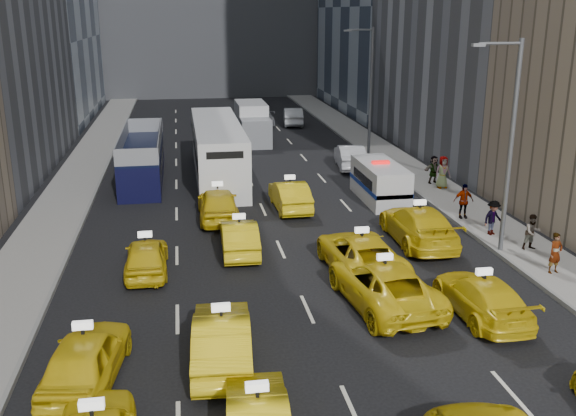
# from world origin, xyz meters

# --- Properties ---
(sidewalk_west) EXTENTS (3.00, 90.00, 0.15)m
(sidewalk_west) POSITION_xyz_m (-10.50, 25.00, 0.07)
(sidewalk_west) COLOR gray
(sidewalk_west) RESTS_ON ground
(sidewalk_east) EXTENTS (3.00, 90.00, 0.15)m
(sidewalk_east) POSITION_xyz_m (10.50, 25.00, 0.07)
(sidewalk_east) COLOR gray
(sidewalk_east) RESTS_ON ground
(curb_west) EXTENTS (0.15, 90.00, 0.18)m
(curb_west) POSITION_xyz_m (-9.05, 25.00, 0.09)
(curb_west) COLOR slate
(curb_west) RESTS_ON ground
(curb_east) EXTENTS (0.15, 90.00, 0.18)m
(curb_east) POSITION_xyz_m (9.05, 25.00, 0.09)
(curb_east) COLOR slate
(curb_east) RESTS_ON ground
(streetlight_near) EXTENTS (2.15, 0.22, 9.00)m
(streetlight_near) POSITION_xyz_m (9.18, 12.00, 4.92)
(streetlight_near) COLOR #595B60
(streetlight_near) RESTS_ON ground
(streetlight_far) EXTENTS (2.15, 0.22, 9.00)m
(streetlight_far) POSITION_xyz_m (9.18, 32.00, 4.92)
(streetlight_far) COLOR #595B60
(streetlight_far) RESTS_ON ground
(taxi_8) EXTENTS (2.43, 4.74, 1.54)m
(taxi_8) POSITION_xyz_m (-6.99, 4.49, 0.77)
(taxi_8) COLOR yellow
(taxi_8) RESTS_ON ground
(taxi_9) EXTENTS (1.97, 4.87, 1.57)m
(taxi_9) POSITION_xyz_m (-3.18, 4.92, 0.79)
(taxi_9) COLOR yellow
(taxi_9) RESTS_ON ground
(taxi_10) EXTENTS (3.24, 5.99, 1.59)m
(taxi_10) POSITION_xyz_m (2.73, 7.93, 0.80)
(taxi_10) COLOR yellow
(taxi_10) RESTS_ON ground
(taxi_11) EXTENTS (2.05, 4.85, 1.40)m
(taxi_11) POSITION_xyz_m (5.77, 6.55, 0.70)
(taxi_11) COLOR yellow
(taxi_11) RESTS_ON ground
(taxi_12) EXTENTS (1.67, 4.13, 1.40)m
(taxi_12) POSITION_xyz_m (-5.66, 12.28, 0.70)
(taxi_12) COLOR yellow
(taxi_12) RESTS_ON ground
(taxi_13) EXTENTS (1.63, 4.37, 1.43)m
(taxi_13) POSITION_xyz_m (-1.81, 13.90, 0.71)
(taxi_13) COLOR yellow
(taxi_13) RESTS_ON ground
(taxi_14) EXTENTS (2.81, 5.73, 1.57)m
(taxi_14) POSITION_xyz_m (2.75, 10.93, 0.78)
(taxi_14) COLOR yellow
(taxi_14) RESTS_ON ground
(taxi_15) EXTENTS (2.49, 5.83, 1.67)m
(taxi_15) POSITION_xyz_m (6.24, 13.83, 0.84)
(taxi_15) COLOR yellow
(taxi_15) RESTS_ON ground
(taxi_16) EXTENTS (1.95, 4.82, 1.64)m
(taxi_16) POSITION_xyz_m (-2.42, 18.67, 0.82)
(taxi_16) COLOR yellow
(taxi_16) RESTS_ON ground
(taxi_17) EXTENTS (1.71, 4.64, 1.52)m
(taxi_17) POSITION_xyz_m (1.41, 19.85, 0.76)
(taxi_17) COLOR yellow
(taxi_17) RESTS_ON ground
(nypd_van) EXTENTS (2.29, 5.28, 2.22)m
(nypd_van) POSITION_xyz_m (6.57, 20.67, 1.00)
(nypd_van) COLOR silver
(nypd_van) RESTS_ON ground
(double_decker) EXTENTS (2.37, 10.32, 3.00)m
(double_decker) POSITION_xyz_m (-6.48, 27.30, 1.48)
(double_decker) COLOR black
(double_decker) RESTS_ON ground
(city_bus) EXTENTS (3.32, 13.44, 3.45)m
(city_bus) POSITION_xyz_m (-1.87, 27.38, 1.71)
(city_bus) COLOR silver
(city_bus) RESTS_ON ground
(box_truck) EXTENTS (2.39, 6.67, 3.03)m
(box_truck) POSITION_xyz_m (1.58, 38.44, 1.49)
(box_truck) COLOR silver
(box_truck) RESTS_ON ground
(misc_car_0) EXTENTS (2.23, 4.92, 1.57)m
(misc_car_0) POSITION_xyz_m (6.94, 28.42, 0.78)
(misc_car_0) COLOR #B3B4BB
(misc_car_0) RESTS_ON ground
(misc_car_1) EXTENTS (2.65, 5.28, 1.43)m
(misc_car_1) POSITION_xyz_m (-7.33, 38.24, 0.72)
(misc_car_1) COLOR black
(misc_car_1) RESTS_ON ground
(misc_car_2) EXTENTS (2.71, 5.91, 1.68)m
(misc_car_2) POSITION_xyz_m (2.96, 46.36, 0.84)
(misc_car_2) COLOR gray
(misc_car_2) RESTS_ON ground
(misc_car_3) EXTENTS (2.20, 4.61, 1.52)m
(misc_car_3) POSITION_xyz_m (-2.02, 44.98, 0.76)
(misc_car_3) COLOR black
(misc_car_3) RESTS_ON ground
(misc_car_4) EXTENTS (2.27, 4.97, 1.58)m
(misc_car_4) POSITION_xyz_m (6.16, 45.74, 0.79)
(misc_car_4) COLOR #B0B4B8
(misc_car_4) RESTS_ON ground
(pedestrian_0) EXTENTS (0.67, 0.52, 1.64)m
(pedestrian_0) POSITION_xyz_m (10.13, 9.27, 0.97)
(pedestrian_0) COLOR gray
(pedestrian_0) RESTS_ON sidewalk_east
(pedestrian_1) EXTENTS (0.79, 0.47, 1.57)m
(pedestrian_1) POSITION_xyz_m (10.61, 11.82, 0.93)
(pedestrian_1) COLOR gray
(pedestrian_1) RESTS_ON sidewalk_east
(pedestrian_2) EXTENTS (1.13, 0.78, 1.62)m
(pedestrian_2) POSITION_xyz_m (9.84, 13.90, 0.96)
(pedestrian_2) COLOR gray
(pedestrian_2) RESTS_ON sidewalk_east
(pedestrian_3) EXTENTS (1.04, 0.51, 1.74)m
(pedestrian_3) POSITION_xyz_m (9.56, 16.48, 1.02)
(pedestrian_3) COLOR gray
(pedestrian_3) RESTS_ON sidewalk_east
(pedestrian_4) EXTENTS (0.93, 0.53, 1.88)m
(pedestrian_4) POSITION_xyz_m (10.79, 22.04, 1.09)
(pedestrian_4) COLOR gray
(pedestrian_4) RESTS_ON sidewalk_east
(pedestrian_5) EXTENTS (1.60, 0.85, 1.66)m
(pedestrian_5) POSITION_xyz_m (10.70, 23.17, 0.98)
(pedestrian_5) COLOR gray
(pedestrian_5) RESTS_ON sidewalk_east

